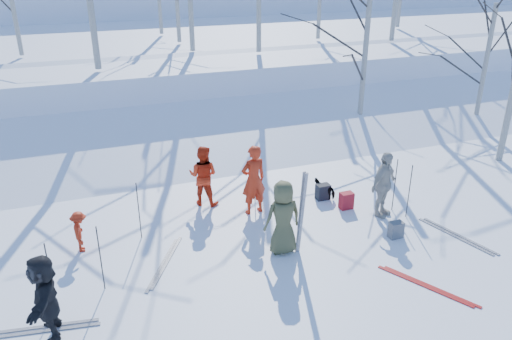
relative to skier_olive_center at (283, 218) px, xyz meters
name	(u,v)px	position (x,y,z in m)	size (l,w,h in m)	color
ground	(281,253)	(-0.07, -0.08, -0.80)	(120.00, 120.00, 0.00)	white
snow_ramp	(198,139)	(-0.07, 6.92, -0.65)	(70.00, 9.50, 1.40)	white
snow_plateau	(148,58)	(-0.07, 16.92, 0.20)	(70.00, 18.00, 2.20)	white
far_hill	(107,1)	(-0.07, 37.92, 1.20)	(90.00, 30.00, 6.00)	white
skier_olive_center	(283,218)	(0.00, 0.00, 0.00)	(0.79, 0.51, 1.61)	#48492C
skier_red_north	(253,180)	(0.02, 1.83, 0.06)	(0.63, 0.41, 1.73)	#B62811
skier_redor_behind	(203,176)	(-0.98, 2.70, -0.04)	(0.74, 0.58, 1.53)	red
skier_red_seated	(80,232)	(-3.96, 1.50, -0.35)	(0.59, 0.34, 0.91)	#B62811
skier_cream_east	(384,185)	(2.84, 0.64, 0.00)	(0.94, 0.39, 1.61)	beige
skier_grey_west	(45,297)	(-4.55, -0.98, -0.06)	(1.39, 0.44, 1.50)	black
dog	(325,189)	(2.00, 1.95, -0.56)	(0.27, 0.59, 0.49)	black
upright_ski_left	(300,213)	(0.30, -0.20, 0.15)	(0.07, 0.02, 1.90)	silver
upright_ski_right	(302,214)	(0.32, -0.24, 0.15)	(0.07, 0.02, 1.90)	silver
ski_pair_a	(457,236)	(3.89, -0.80, -0.79)	(0.67, 1.89, 0.02)	silver
ski_pair_b	(41,329)	(-4.74, -0.82, -0.79)	(1.91, 0.49, 0.02)	silver
ski_pair_c	(165,263)	(-2.42, 0.41, -0.79)	(1.09, 1.76, 0.02)	silver
ski_pair_d	(427,286)	(2.10, -2.08, -0.79)	(1.07, 1.77, 0.02)	#AE1B18
ski_pole_a	(101,258)	(-3.63, -0.03, -0.13)	(0.02, 0.02, 1.34)	black
ski_pole_b	(395,185)	(3.25, 0.77, -0.13)	(0.02, 0.02, 1.34)	black
ski_pole_c	(51,277)	(-4.49, -0.32, -0.13)	(0.02, 0.02, 1.34)	black
ski_pole_d	(409,191)	(3.37, 0.35, -0.13)	(0.02, 0.02, 1.34)	black
ski_pole_e	(255,177)	(0.26, 2.38, -0.13)	(0.02, 0.02, 1.34)	black
ski_pole_f	(139,211)	(-2.71, 1.58, -0.13)	(0.02, 0.02, 1.34)	black
backpack_red	(346,201)	(2.23, 1.23, -0.59)	(0.32, 0.22, 0.42)	maroon
backpack_grey	(396,230)	(2.57, -0.36, -0.61)	(0.30, 0.20, 0.38)	#56585D
backpack_dark	(323,192)	(1.93, 1.89, -0.60)	(0.34, 0.24, 0.40)	black
birch_edge_c	(485,67)	(9.95, 5.35, 1.33)	(3.58, 3.58, 4.26)	silver
birch_edge_e	(365,57)	(5.56, 6.18, 1.79)	(4.24, 4.24, 5.20)	silver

